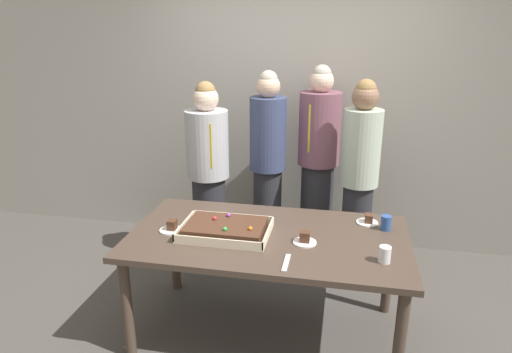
# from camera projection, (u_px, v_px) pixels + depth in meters

# --- Properties ---
(ground_plane) EXTENTS (12.00, 12.00, 0.00)m
(ground_plane) POSITION_uv_depth(u_px,v_px,m) (267.00, 331.00, 3.25)
(ground_plane) COLOR #4C4742
(interior_back_panel) EXTENTS (8.00, 0.12, 3.00)m
(interior_back_panel) POSITION_uv_depth(u_px,v_px,m) (298.00, 89.00, 4.26)
(interior_back_panel) COLOR #9E998E
(interior_back_panel) RESTS_ON ground_plane
(party_table) EXTENTS (1.83, 1.00, 0.75)m
(party_table) POSITION_uv_depth(u_px,v_px,m) (268.00, 246.00, 3.03)
(party_table) COLOR #47382D
(party_table) RESTS_ON ground_plane
(sheet_cake) EXTENTS (0.58, 0.41, 0.10)m
(sheet_cake) POSITION_uv_depth(u_px,v_px,m) (226.00, 229.00, 3.01)
(sheet_cake) COLOR beige
(sheet_cake) RESTS_ON party_table
(plated_slice_near_left) EXTENTS (0.15, 0.15, 0.08)m
(plated_slice_near_left) POSITION_uv_depth(u_px,v_px,m) (305.00, 239.00, 2.89)
(plated_slice_near_left) COLOR white
(plated_slice_near_left) RESTS_ON party_table
(plated_slice_near_right) EXTENTS (0.15, 0.15, 0.08)m
(plated_slice_near_right) POSITION_uv_depth(u_px,v_px,m) (171.00, 227.00, 3.06)
(plated_slice_near_right) COLOR white
(plated_slice_near_right) RESTS_ON party_table
(plated_slice_far_left) EXTENTS (0.15, 0.15, 0.07)m
(plated_slice_far_left) POSITION_uv_depth(u_px,v_px,m) (368.00, 220.00, 3.18)
(plated_slice_far_left) COLOR white
(plated_slice_far_left) RESTS_ON party_table
(drink_cup_nearest) EXTENTS (0.07, 0.07, 0.10)m
(drink_cup_nearest) POSITION_uv_depth(u_px,v_px,m) (386.00, 223.00, 3.07)
(drink_cup_nearest) COLOR #2D5199
(drink_cup_nearest) RESTS_ON party_table
(drink_cup_middle) EXTENTS (0.07, 0.07, 0.10)m
(drink_cup_middle) POSITION_uv_depth(u_px,v_px,m) (385.00, 254.00, 2.65)
(drink_cup_middle) COLOR white
(drink_cup_middle) RESTS_ON party_table
(cake_server_utensil) EXTENTS (0.03, 0.20, 0.01)m
(cake_server_utensil) POSITION_uv_depth(u_px,v_px,m) (286.00, 263.00, 2.65)
(cake_server_utensil) COLOR silver
(cake_server_utensil) RESTS_ON party_table
(person_serving_front) EXTENTS (0.36, 0.36, 1.75)m
(person_serving_front) POSITION_uv_depth(u_px,v_px,m) (318.00, 162.00, 4.07)
(person_serving_front) COLOR #28282D
(person_serving_front) RESTS_ON ground_plane
(person_green_shirt_behind) EXTENTS (0.31, 0.31, 1.68)m
(person_green_shirt_behind) POSITION_uv_depth(u_px,v_px,m) (359.00, 177.00, 3.74)
(person_green_shirt_behind) COLOR #28282D
(person_green_shirt_behind) RESTS_ON ground_plane
(person_striped_tie_right) EXTENTS (0.36, 0.36, 1.64)m
(person_striped_tie_right) POSITION_uv_depth(u_px,v_px,m) (208.00, 175.00, 3.89)
(person_striped_tie_right) COLOR #28282D
(person_striped_tie_right) RESTS_ON ground_plane
(person_far_right_suit) EXTENTS (0.31, 0.31, 1.71)m
(person_far_right_suit) POSITION_uv_depth(u_px,v_px,m) (268.00, 165.00, 4.01)
(person_far_right_suit) COLOR #28282D
(person_far_right_suit) RESTS_ON ground_plane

